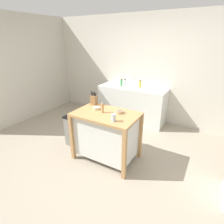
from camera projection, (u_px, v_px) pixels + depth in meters
The scene contains 15 objects.
ground_plane at pixel (104, 157), 3.31m from camera, with size 6.50×6.50×0.00m, color gray.
wall_back at pixel (148, 70), 4.49m from camera, with size 5.50×0.10×2.60m, color beige.
wall_left at pixel (30, 68), 4.68m from camera, with size 0.10×2.70×2.60m, color beige.
kitchen_island at pixel (106, 134), 3.12m from camera, with size 1.08×0.70×0.88m.
knife_block at pixel (94, 100), 3.33m from camera, with size 0.11×0.09×0.25m.
bowl_ceramic_small at pixel (96, 108), 3.12m from camera, with size 0.12×0.12×0.04m.
bowl_ceramic_wide at pixel (120, 112), 2.97m from camera, with size 0.12×0.12×0.04m.
drinking_cup at pixel (114, 118), 2.66m from camera, with size 0.07×0.07×0.12m.
pepper_grinder at pixel (103, 108), 2.97m from camera, with size 0.04×0.04×0.18m.
trash_bin at pixel (75, 130), 3.60m from camera, with size 0.36×0.28×0.63m.
sink_counter at pixel (132, 104), 4.65m from camera, with size 1.70×0.60×0.89m.
sink_faucet at pixel (135, 82), 4.55m from camera, with size 0.02×0.02×0.22m.
bottle_dish_soap at pixel (121, 83), 4.54m from camera, with size 0.06×0.06×0.19m.
bottle_hand_soap at pixel (140, 84), 4.41m from camera, with size 0.06×0.06×0.19m.
bottle_spray_cleaner at pixel (125, 83), 4.51m from camera, with size 0.06×0.06×0.20m.
Camera 1 is at (1.49, -2.30, 2.04)m, focal length 28.67 mm.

